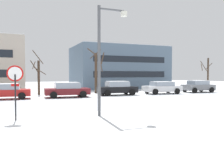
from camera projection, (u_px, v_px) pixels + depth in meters
ground_plane at (48, 111)px, 13.86m from camera, size 120.00×120.00×0.00m
road_surface at (43, 105)px, 16.87m from camera, size 80.00×8.50×0.00m
stop_sign at (15, 82)px, 11.07m from camera, size 0.75×0.14×2.62m
street_lamp at (104, 49)px, 12.34m from camera, size 1.69×0.36×5.77m
parked_car_red at (6, 91)px, 20.80m from camera, size 4.28×2.17×1.39m
parked_car_maroon at (67, 90)px, 22.62m from camera, size 4.30×2.28×1.45m
parked_car_black at (117, 88)px, 24.98m from camera, size 4.24×2.14×1.49m
parked_car_white at (162, 87)px, 26.74m from camera, size 4.37×2.25×1.40m
parked_car_gray at (198, 86)px, 28.98m from camera, size 3.93×2.24×1.47m
tree_far_left at (38, 76)px, 25.23m from camera, size 1.59×1.55×4.77m
tree_far_right at (96, 70)px, 27.39m from camera, size 1.94×1.81×5.29m
tree_far_mid at (207, 73)px, 33.71m from camera, size 1.87×1.93×4.57m
building_far_right at (118, 67)px, 39.05m from camera, size 14.61×9.51×6.79m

